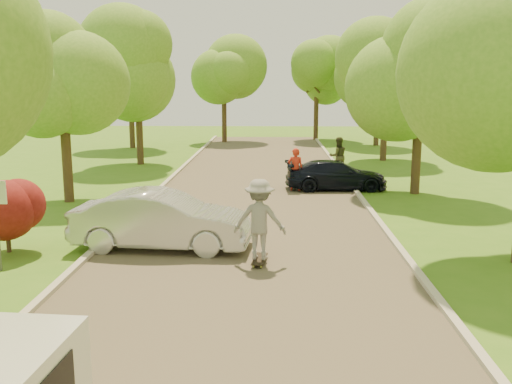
# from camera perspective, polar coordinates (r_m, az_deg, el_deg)

# --- Properties ---
(ground) EXTENTS (100.00, 100.00, 0.00)m
(ground) POSITION_cam_1_polar(r_m,az_deg,el_deg) (9.86, -2.43, -15.67)
(ground) COLOR #41761C
(ground) RESTS_ON ground
(road) EXTENTS (8.00, 60.00, 0.01)m
(road) POSITION_cam_1_polar(r_m,az_deg,el_deg) (17.38, -0.53, -3.79)
(road) COLOR #4C4438
(road) RESTS_ON ground
(curb_left) EXTENTS (0.18, 60.00, 0.12)m
(curb_left) POSITION_cam_1_polar(r_m,az_deg,el_deg) (17.98, -13.57, -3.42)
(curb_left) COLOR #B2AD9E
(curb_left) RESTS_ON ground
(curb_right) EXTENTS (0.18, 60.00, 0.12)m
(curb_right) POSITION_cam_1_polar(r_m,az_deg,el_deg) (17.68, 12.73, -3.62)
(curb_right) COLOR #B2AD9E
(curb_right) RESTS_ON ground
(red_shrub) EXTENTS (1.70, 1.70, 1.95)m
(red_shrub) POSITION_cam_1_polar(r_m,az_deg,el_deg) (16.24, -23.73, -1.80)
(red_shrub) COLOR #382619
(red_shrub) RESTS_ON ground
(tree_l_midb) EXTENTS (4.30, 4.20, 6.62)m
(tree_l_midb) POSITION_cam_1_polar(r_m,az_deg,el_deg) (22.10, -18.40, 10.81)
(tree_l_midb) COLOR #382619
(tree_l_midb) RESTS_ON ground
(tree_l_far) EXTENTS (4.92, 4.80, 7.79)m
(tree_l_far) POSITION_cam_1_polar(r_m,az_deg,el_deg) (31.61, -11.45, 12.60)
(tree_l_far) COLOR #382619
(tree_l_far) RESTS_ON ground
(tree_r_midb) EXTENTS (4.51, 4.40, 7.01)m
(tree_r_midb) POSITION_cam_1_polar(r_m,az_deg,el_deg) (23.56, 16.65, 11.59)
(tree_r_midb) COLOR #382619
(tree_r_midb) RESTS_ON ground
(tree_r_far) EXTENTS (5.33, 5.20, 8.34)m
(tree_r_far) POSITION_cam_1_polar(r_m,az_deg,el_deg) (33.48, 13.38, 13.04)
(tree_r_far) COLOR #382619
(tree_r_far) RESTS_ON ground
(tree_bg_a) EXTENTS (5.12, 5.00, 7.72)m
(tree_bg_a) POSITION_cam_1_polar(r_m,az_deg,el_deg) (39.94, -12.22, 11.95)
(tree_bg_a) COLOR #382619
(tree_bg_a) RESTS_ON ground
(tree_bg_b) EXTENTS (5.12, 5.00, 7.95)m
(tree_bg_b) POSITION_cam_1_polar(r_m,az_deg,el_deg) (41.50, 12.50, 12.20)
(tree_bg_b) COLOR #382619
(tree_bg_b) RESTS_ON ground
(tree_bg_c) EXTENTS (4.92, 4.80, 7.33)m
(tree_bg_c) POSITION_cam_1_polar(r_m,az_deg,el_deg) (42.94, -2.95, 11.69)
(tree_bg_c) COLOR #382619
(tree_bg_c) RESTS_ON ground
(tree_bg_d) EXTENTS (5.12, 5.00, 7.72)m
(tree_bg_d) POSITION_cam_1_polar(r_m,az_deg,el_deg) (44.95, 6.40, 11.98)
(tree_bg_d) COLOR #382619
(tree_bg_d) RESTS_ON ground
(silver_sedan) EXTENTS (4.86, 2.02, 1.56)m
(silver_sedan) POSITION_cam_1_polar(r_m,az_deg,el_deg) (15.48, -9.39, -2.80)
(silver_sedan) COLOR silver
(silver_sedan) RESTS_ON ground
(dark_sedan) EXTENTS (4.30, 1.93, 1.22)m
(dark_sedan) POSITION_cam_1_polar(r_m,az_deg,el_deg) (24.02, 8.00, 1.69)
(dark_sedan) COLOR black
(dark_sedan) RESTS_ON ground
(longboard) EXTENTS (0.41, 1.05, 0.12)m
(longboard) POSITION_cam_1_polar(r_m,az_deg,el_deg) (14.19, 0.36, -6.74)
(longboard) COLOR black
(longboard) RESTS_ON ground
(skateboarder) EXTENTS (1.37, 0.89, 1.99)m
(skateboarder) POSITION_cam_1_polar(r_m,az_deg,el_deg) (13.91, 0.36, -2.76)
(skateboarder) COLOR gray
(skateboarder) RESTS_ON longboard
(person_striped) EXTENTS (0.70, 0.51, 1.78)m
(person_striped) POSITION_cam_1_polar(r_m,az_deg,el_deg) (23.49, 3.96, 2.25)
(person_striped) COLOR red
(person_striped) RESTS_ON ground
(person_olive) EXTENTS (1.03, 0.88, 1.84)m
(person_olive) POSITION_cam_1_polar(r_m,az_deg,el_deg) (27.78, 8.20, 3.57)
(person_olive) COLOR #353721
(person_olive) RESTS_ON ground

